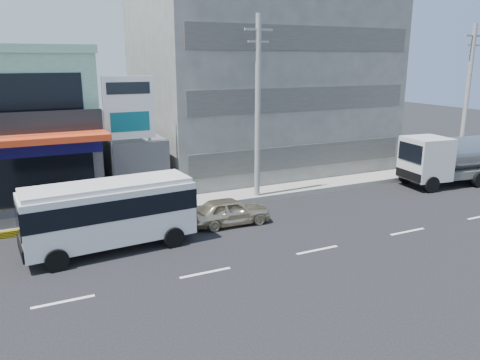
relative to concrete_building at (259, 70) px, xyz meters
name	(u,v)px	position (x,y,z in m)	size (l,w,h in m)	color
ground	(205,273)	(-10.00, -15.00, -7.00)	(120.00, 120.00, 0.00)	black
sidewalk	(226,191)	(-5.00, -5.50, -6.85)	(70.00, 5.00, 0.30)	gray
concrete_building	(259,70)	(0.00, 0.00, 0.00)	(16.00, 12.00, 14.00)	gray
gap_structure	(131,164)	(-10.00, -3.00, -5.25)	(3.00, 6.00, 3.50)	#403F44
satellite_dish	(133,136)	(-10.00, -4.00, -3.42)	(1.50, 1.50, 0.15)	slate
billboard	(129,115)	(-10.50, -5.80, -2.07)	(2.60, 0.18, 6.90)	gray
utility_pole_near	(258,108)	(-4.00, -7.60, -1.85)	(1.60, 0.30, 10.00)	#999993
utility_pole_far	(467,98)	(12.00, -7.60, -1.85)	(1.60, 0.30, 10.00)	#999993
minibus	(110,210)	(-12.71, -11.21, -5.28)	(7.02, 2.83, 2.88)	silver
sedan	(230,211)	(-7.00, -10.55, -6.34)	(1.56, 3.89, 1.33)	beige
tanker_truck	(457,158)	(9.02, -9.84, -5.33)	(8.12, 3.29, 3.12)	silver
motorcycle_rider	(71,218)	(-14.00, -8.52, -6.29)	(1.69, 0.60, 2.16)	#581C0C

